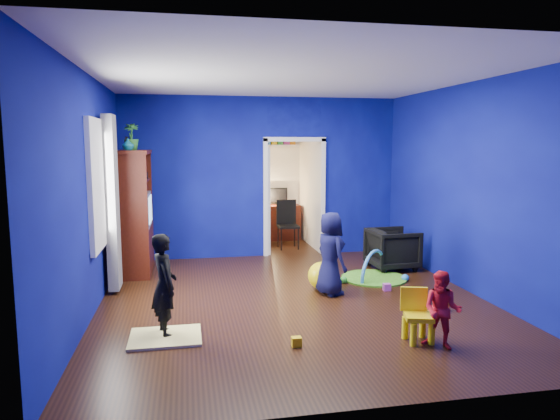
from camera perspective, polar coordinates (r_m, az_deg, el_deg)
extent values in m
cube|color=black|center=(6.69, 1.61, -10.35)|extent=(5.00, 5.50, 0.01)
cube|color=white|center=(6.42, 1.71, 15.11)|extent=(5.00, 5.50, 0.01)
cube|color=#090B66|center=(9.09, -2.07, 3.73)|extent=(5.00, 0.02, 2.90)
cube|color=#090B66|center=(3.77, 10.66, -1.80)|extent=(5.00, 0.02, 2.90)
cube|color=#090B66|center=(6.35, -20.97, 1.58)|extent=(0.02, 5.50, 2.90)
cube|color=#090B66|center=(7.35, 21.10, 2.32)|extent=(0.02, 5.50, 2.90)
imported|color=black|center=(8.46, 12.75, -4.35)|extent=(0.78, 0.76, 0.68)
imported|color=black|center=(5.53, -13.08, -8.35)|extent=(0.37, 0.47, 1.12)
imported|color=#10163B|center=(6.87, 5.77, -4.97)|extent=(0.51, 0.64, 1.14)
imported|color=red|center=(5.37, 18.04, -10.83)|extent=(0.49, 0.48, 0.79)
imported|color=#0C4F64|center=(7.89, -17.00, 7.18)|extent=(0.20, 0.20, 0.18)
imported|color=#318630|center=(8.41, -16.65, 8.03)|extent=(0.24, 0.24, 0.42)
cube|color=#3D130A|center=(8.26, -16.49, -0.24)|extent=(0.58, 1.14, 1.96)
cube|color=silver|center=(8.25, -16.23, 0.04)|extent=(0.46, 0.70, 0.54)
cube|color=#F2E07A|center=(5.61, -12.96, -13.97)|extent=(0.75, 0.60, 0.03)
sphere|color=yellow|center=(7.18, 4.78, -7.49)|extent=(0.39, 0.39, 0.39)
cube|color=yellow|center=(5.51, 15.56, -11.85)|extent=(0.35, 0.35, 0.50)
cylinder|color=#419421|center=(7.86, 10.69, -7.64)|extent=(0.99, 0.99, 0.03)
torus|color=#3F8CD8|center=(7.86, 10.69, -7.60)|extent=(0.67, 0.65, 0.88)
cube|color=white|center=(6.68, -20.36, 2.74)|extent=(0.03, 0.95, 1.55)
cube|color=slate|center=(7.23, -18.64, 0.76)|extent=(0.14, 0.42, 2.40)
cube|color=white|center=(9.23, 1.63, 1.30)|extent=(1.16, 0.10, 2.10)
cube|color=#3D140A|center=(10.79, -0.10, -1.41)|extent=(0.88, 0.44, 0.75)
cube|color=black|center=(10.83, -0.22, 1.69)|extent=(0.40, 0.05, 0.32)
sphere|color=#FFD88C|center=(10.73, -1.63, 1.53)|extent=(0.14, 0.14, 0.14)
cube|color=black|center=(9.85, 0.93, -1.77)|extent=(0.40, 0.40, 0.92)
cube|color=white|center=(10.77, -0.21, 7.36)|extent=(0.88, 0.24, 0.04)
cube|color=#D65123|center=(6.63, 18.24, -10.44)|extent=(0.10, 0.08, 0.10)
sphere|color=#298CED|center=(7.83, 14.11, -7.48)|extent=(0.11, 0.11, 0.11)
cube|color=yellow|center=(5.27, 1.90, -14.83)|extent=(0.10, 0.08, 0.10)
sphere|color=green|center=(7.54, 7.29, -7.90)|extent=(0.11, 0.11, 0.11)
cube|color=#DD53D4|center=(7.28, 12.10, -8.61)|extent=(0.10, 0.08, 0.10)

